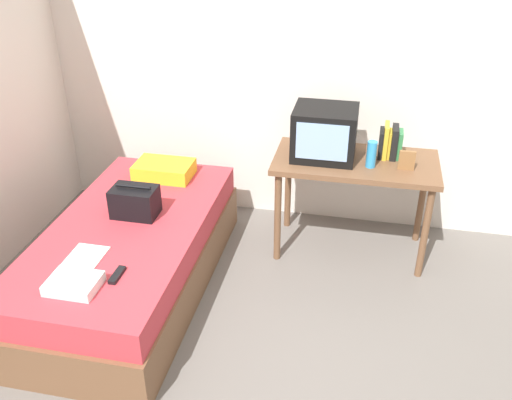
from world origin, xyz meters
name	(u,v)px	position (x,y,z in m)	size (l,w,h in m)	color
ground_plane	(238,384)	(0.00, 0.00, 0.00)	(8.00, 8.00, 0.00)	slate
wall_back	(297,61)	(0.00, 2.00, 1.30)	(5.20, 0.10, 2.60)	silver
bed	(131,257)	(-0.92, 0.71, 0.25)	(1.00, 2.00, 0.51)	brown
desk	(355,172)	(0.52, 1.50, 0.66)	(1.16, 0.60, 0.76)	brown
tv	(325,133)	(0.28, 1.51, 0.94)	(0.44, 0.39, 0.36)	black
water_bottle	(371,154)	(0.62, 1.41, 0.85)	(0.07, 0.07, 0.19)	#3399DB
book_row	(390,142)	(0.74, 1.60, 0.87)	(0.16, 0.17, 0.24)	black
picture_frame	(407,160)	(0.86, 1.41, 0.83)	(0.11, 0.02, 0.14)	olive
pillow	(164,170)	(-0.91, 1.42, 0.57)	(0.43, 0.29, 0.11)	yellow
handbag	(135,202)	(-0.90, 0.84, 0.61)	(0.30, 0.20, 0.22)	black
magazine	(84,259)	(-1.01, 0.29, 0.52)	(0.21, 0.29, 0.01)	white
remote_dark	(117,275)	(-0.74, 0.17, 0.52)	(0.04, 0.16, 0.02)	black
folded_towel	(74,284)	(-0.93, 0.03, 0.54)	(0.28, 0.22, 0.06)	white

